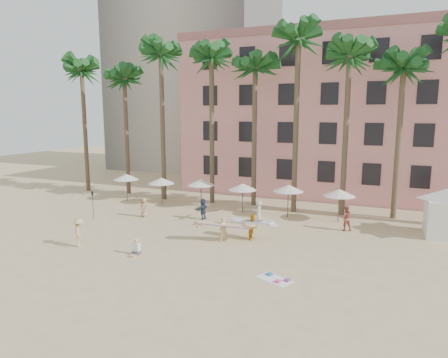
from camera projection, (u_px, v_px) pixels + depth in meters
name	position (u px, v px, depth m)	size (l,w,h in m)	color
ground	(183.00, 264.00, 22.70)	(120.00, 120.00, 0.00)	#D1B789
pink_hotel	(358.00, 117.00, 42.32)	(35.00, 14.00, 16.00)	pink
grey_tower	(196.00, 1.00, 59.94)	(22.00, 18.00, 50.00)	#A89E8E
palm_row	(270.00, 60.00, 33.97)	(44.40, 5.40, 16.30)	brown
umbrella_row	(221.00, 184.00, 34.82)	(22.50, 2.70, 2.73)	#332B23
beach_towel	(276.00, 279.00, 20.65)	(2.05, 1.64, 0.14)	white
carrier_yellow	(223.00, 228.00, 26.49)	(3.55, 1.85, 1.71)	tan
carrier_white	(253.00, 226.00, 27.08)	(2.77, 1.03, 1.74)	orange
beachgoers	(203.00, 217.00, 29.41)	(16.73, 11.46, 1.92)	beige
paddle	(93.00, 201.00, 32.36)	(0.18, 0.04, 2.23)	black
seated_man	(136.00, 250.00, 24.16)	(0.42, 0.74, 0.96)	#3F3F4C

